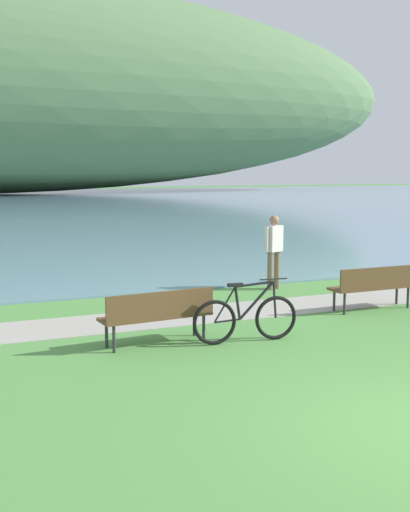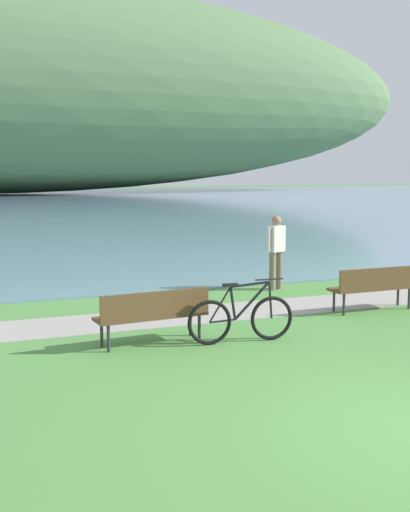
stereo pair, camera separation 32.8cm
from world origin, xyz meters
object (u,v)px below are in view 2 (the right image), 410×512
park_bench_further_along (153,312)px  bicycle_leaning_near_bench (241,318)px  park_bench_near_camera (375,285)px  person_at_shoreline (276,247)px

park_bench_further_along → bicycle_leaning_near_bench: bearing=-15.7°
park_bench_near_camera → bicycle_leaning_near_bench: size_ratio=1.02×
park_bench_near_camera → bicycle_leaning_near_bench: bicycle_leaning_near_bench is taller
park_bench_near_camera → park_bench_further_along: same height
park_bench_further_along → bicycle_leaning_near_bench: 1.41m
bicycle_leaning_near_bench → person_at_shoreline: size_ratio=1.03×
bicycle_leaning_near_bench → person_at_shoreline: person_at_shoreline is taller
park_bench_near_camera → person_at_shoreline: 2.91m
park_bench_further_along → bicycle_leaning_near_bench: bicycle_leaning_near_bench is taller
bicycle_leaning_near_bench → park_bench_near_camera: bearing=18.6°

